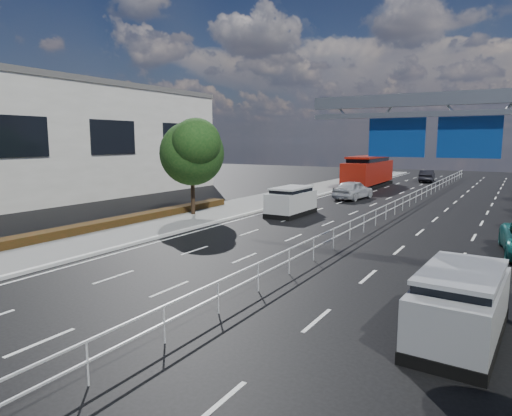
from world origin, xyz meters
The scene contains 10 objects.
ground centered at (0.00, 0.00, 0.00)m, with size 160.00×160.00×0.00m, color black.
median_fence centered at (0.00, 22.50, 0.53)m, with size 0.05×85.00×1.02m.
overhead_gantry centered at (6.74, 10.05, 5.61)m, with size 10.24×0.38×7.45m.
near_building centered at (-30.00, 18.00, 5.00)m, with size 12.00×38.00×10.00m, color beige.
near_tree_back centered at (-11.94, 17.97, 4.61)m, with size 4.84×4.51×6.69m.
white_minivan centered at (-6.26, 21.76, 0.98)m, with size 2.02×4.61×2.00m.
red_bus centered at (-7.50, 43.99, 1.83)m, with size 2.95×11.77×3.50m.
near_car_silver centered at (-5.43, 32.64, 0.85)m, with size 2.00×4.97×1.69m, color #B0B1B8.
near_car_dark centered at (-2.99, 54.45, 0.76)m, with size 1.60×4.58×1.51m, color black.
silver_minivan centered at (6.50, 5.70, 0.94)m, with size 2.18×4.70×1.91m.
Camera 1 is at (7.69, -6.81, 5.18)m, focal length 32.00 mm.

